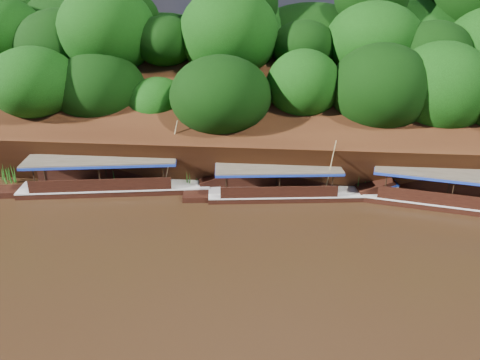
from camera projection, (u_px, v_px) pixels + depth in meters
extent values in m
plane|color=black|center=(271.00, 259.00, 26.08)|extent=(160.00, 160.00, 0.00)
cube|color=black|center=(279.00, 121.00, 39.43)|extent=(120.00, 16.12, 13.64)
cube|color=black|center=(279.00, 128.00, 49.96)|extent=(120.00, 24.00, 12.00)
ellipsoid|color=#0E3609|center=(207.00, 122.00, 39.03)|extent=(18.00, 8.00, 6.40)
ellipsoid|color=#0E3609|center=(282.00, 42.00, 43.65)|extent=(24.00, 11.00, 8.40)
cube|color=black|center=(460.00, 208.00, 32.01)|extent=(13.19, 4.93, 0.91)
cube|color=silver|center=(461.00, 202.00, 31.84)|extent=(13.20, 5.00, 0.10)
cube|color=#4E4637|center=(454.00, 173.00, 31.29)|extent=(10.50, 4.67, 0.12)
cube|color=#1934A2|center=(453.00, 175.00, 31.34)|extent=(10.50, 4.67, 0.18)
cube|color=black|center=(287.00, 197.00, 33.60)|extent=(11.44, 3.50, 0.85)
cube|color=silver|center=(287.00, 192.00, 33.44)|extent=(11.45, 3.56, 0.09)
cube|color=black|center=(375.00, 188.00, 33.55)|extent=(2.85, 1.88, 1.59)
cube|color=#1934A2|center=(386.00, 184.00, 33.46)|extent=(1.58, 1.78, 0.58)
cube|color=#AA1F12|center=(385.00, 188.00, 33.58)|extent=(1.58, 1.78, 0.58)
cube|color=#4E4637|center=(278.00, 168.00, 32.70)|extent=(9.06, 3.49, 0.11)
cube|color=#1934A2|center=(278.00, 170.00, 32.74)|extent=(9.06, 3.49, 0.17)
cylinder|color=tan|center=(330.00, 168.00, 32.22)|extent=(0.54, 0.35, 4.06)
cube|color=black|center=(117.00, 191.00, 34.64)|extent=(13.97, 4.61, 0.94)
cube|color=silver|center=(116.00, 185.00, 34.47)|extent=(13.98, 4.68, 0.10)
cube|color=black|center=(221.00, 179.00, 34.91)|extent=(3.48, 2.25, 1.85)
cube|color=#1934A2|center=(232.00, 175.00, 34.85)|extent=(1.97, 2.05, 0.69)
cube|color=#AA1F12|center=(232.00, 179.00, 34.98)|extent=(1.97, 2.05, 0.69)
cube|color=#4E4637|center=(101.00, 159.00, 33.61)|extent=(11.08, 4.44, 0.13)
cube|color=#1934A2|center=(101.00, 161.00, 33.66)|extent=(11.08, 4.44, 0.19)
cylinder|color=tan|center=(171.00, 153.00, 33.62)|extent=(1.11, 1.00, 4.71)
cone|color=#216318|center=(6.00, 173.00, 35.83)|extent=(1.50, 1.50, 1.56)
cone|color=#216318|center=(110.00, 172.00, 35.71)|extent=(1.50, 1.50, 1.84)
cone|color=#216318|center=(196.00, 179.00, 34.94)|extent=(1.50, 1.50, 1.39)
cone|color=#216318|center=(277.00, 180.00, 34.63)|extent=(1.50, 1.50, 1.51)
cone|color=#216318|center=(364.00, 180.00, 33.95)|extent=(1.50, 1.50, 1.97)
cone|color=#216318|center=(459.00, 186.00, 33.64)|extent=(1.50, 1.50, 1.51)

